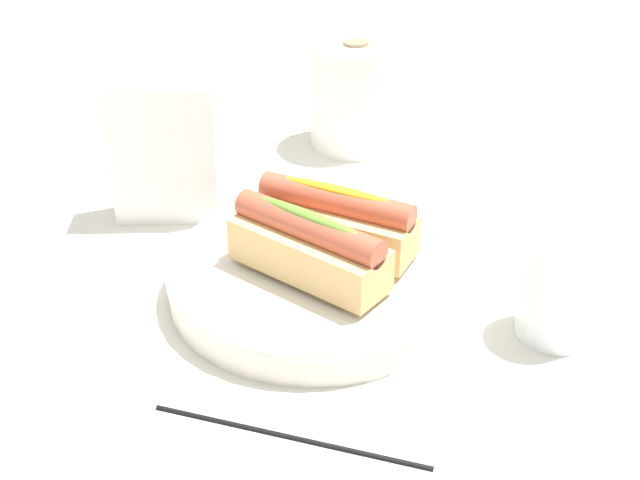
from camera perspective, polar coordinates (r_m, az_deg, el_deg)
name	(u,v)px	position (r m, az deg, el deg)	size (l,w,h in m)	color
ground_plane	(314,293)	(0.81, -0.39, -3.56)	(2.40, 2.40, 0.00)	silver
serving_bowl	(320,274)	(0.80, 0.00, -2.26)	(0.27, 0.27, 0.04)	silver
hotdog_front	(303,246)	(0.75, -1.12, -0.41)	(0.16, 0.11, 0.06)	#DBB270
hotdog_back	(336,220)	(0.79, 1.06, 1.36)	(0.16, 0.08, 0.06)	#DBB270
water_glass	(560,293)	(0.76, 15.73, -3.44)	(0.07, 0.07, 0.09)	white
paper_towel_roll	(355,95)	(1.07, 2.35, 9.64)	(0.11, 0.11, 0.13)	white
napkin_box	(164,153)	(0.91, -10.36, 5.76)	(0.11, 0.04, 0.15)	white
chopstick_near	(289,435)	(0.66, -2.06, -12.90)	(0.01, 0.01, 0.22)	black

